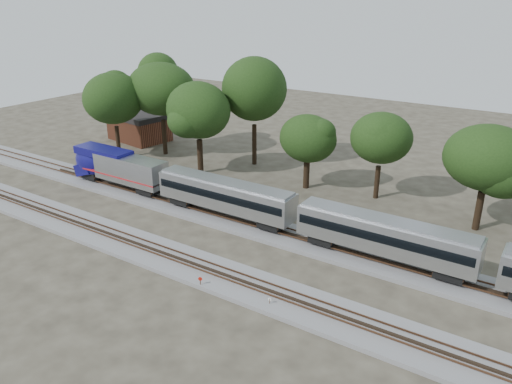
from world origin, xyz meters
TOP-DOWN VIEW (x-y plane):
  - ground at (0.00, 0.00)m, footprint 160.00×160.00m
  - track_far at (0.00, 6.00)m, footprint 160.00×5.00m
  - track_near at (0.00, -4.00)m, footprint 160.00×5.00m
  - switch_stand_red at (1.53, -6.28)m, footprint 0.35×0.16m
  - switch_stand_white at (7.88, -5.44)m, footprint 0.29×0.09m
  - switch_lever at (7.88, -5.99)m, footprint 0.57×0.43m
  - brick_building at (-36.15, 24.13)m, footprint 10.48×8.10m
  - tree_0 at (-31.63, 15.29)m, footprint 9.19×9.19m
  - tree_1 at (-27.08, 20.53)m, footprint 10.20×10.20m
  - tree_2 at (-16.95, 16.66)m, footprint 8.95×8.95m
  - tree_3 at (-12.74, 23.88)m, footprint 11.11×11.11m
  - tree_4 at (-1.99, 19.56)m, footprint 6.63×6.63m
  - tree_5 at (6.76, 21.16)m, footprint 7.69×7.69m
  - tree_6 at (18.76, 18.59)m, footprint 8.07×8.07m

SIDE VIEW (x-z plane):
  - ground at x=0.00m, z-range 0.00..0.00m
  - switch_lever at x=7.88m, z-range 0.00..0.30m
  - track_far at x=0.00m, z-range -0.16..0.57m
  - track_near at x=0.00m, z-range -0.16..0.57m
  - switch_stand_white at x=7.88m, z-range 0.13..1.06m
  - switch_stand_red at x=1.53m, z-range 0.16..1.28m
  - brick_building at x=-36.15m, z-range 0.02..4.62m
  - tree_4 at x=-1.99m, z-range 1.82..11.18m
  - tree_5 at x=6.76m, z-range 2.12..12.96m
  - tree_6 at x=18.76m, z-range 2.23..13.60m
  - tree_2 at x=-16.95m, z-range 2.48..15.09m
  - tree_0 at x=-31.63m, z-range 2.55..15.50m
  - tree_1 at x=-27.08m, z-range 2.83..17.21m
  - tree_3 at x=-12.74m, z-range 3.09..18.75m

